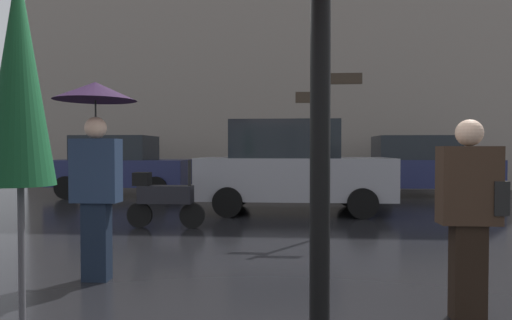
{
  "coord_description": "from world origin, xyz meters",
  "views": [
    {
      "loc": [
        0.26,
        -2.72,
        1.43
      ],
      "look_at": [
        -0.22,
        3.66,
        1.27
      ],
      "focal_mm": 30.78,
      "sensor_mm": 36.0,
      "label": 1
    }
  ],
  "objects_px": {
    "parked_car_right": "(419,166)",
    "street_signpost": "(328,131)",
    "pedestrian_with_umbrella": "(96,137)",
    "parked_car_distant": "(291,167)",
    "parked_car_left": "(120,165)",
    "parked_scooter": "(163,197)",
    "folded_patio_umbrella_near": "(19,90)",
    "pedestrian_with_bag": "(470,207)"
  },
  "relations": [
    {
      "from": "parked_car_right",
      "to": "street_signpost",
      "type": "relative_size",
      "value": 1.49
    },
    {
      "from": "parked_car_right",
      "to": "street_signpost",
      "type": "height_order",
      "value": "street_signpost"
    },
    {
      "from": "pedestrian_with_umbrella",
      "to": "parked_car_distant",
      "type": "xyz_separation_m",
      "value": [
        2.14,
        5.43,
        -0.53
      ]
    },
    {
      "from": "pedestrian_with_umbrella",
      "to": "street_signpost",
      "type": "xyz_separation_m",
      "value": [
        2.72,
        2.65,
        0.16
      ]
    },
    {
      "from": "parked_car_distant",
      "to": "street_signpost",
      "type": "relative_size",
      "value": 1.52
    },
    {
      "from": "street_signpost",
      "to": "parked_car_distant",
      "type": "bearing_deg",
      "value": 101.87
    },
    {
      "from": "parked_car_left",
      "to": "parked_car_distant",
      "type": "height_order",
      "value": "parked_car_distant"
    },
    {
      "from": "pedestrian_with_umbrella",
      "to": "parked_scooter",
      "type": "bearing_deg",
      "value": -133.55
    },
    {
      "from": "folded_patio_umbrella_near",
      "to": "street_signpost",
      "type": "xyz_separation_m",
      "value": [
        2.12,
        4.93,
        -0.04
      ]
    },
    {
      "from": "parked_car_right",
      "to": "street_signpost",
      "type": "bearing_deg",
      "value": 66.99
    },
    {
      "from": "pedestrian_with_umbrella",
      "to": "parked_car_left",
      "type": "height_order",
      "value": "pedestrian_with_umbrella"
    },
    {
      "from": "parked_scooter",
      "to": "parked_car_left",
      "type": "distance_m",
      "value": 5.97
    },
    {
      "from": "pedestrian_with_umbrella",
      "to": "street_signpost",
      "type": "height_order",
      "value": "street_signpost"
    },
    {
      "from": "parked_car_left",
      "to": "parked_car_right",
      "type": "distance_m",
      "value": 9.11
    },
    {
      "from": "pedestrian_with_umbrella",
      "to": "pedestrian_with_bag",
      "type": "height_order",
      "value": "pedestrian_with_umbrella"
    },
    {
      "from": "parked_car_left",
      "to": "parked_car_right",
      "type": "bearing_deg",
      "value": -2.4
    },
    {
      "from": "pedestrian_with_bag",
      "to": "parked_car_distant",
      "type": "distance_m",
      "value": 6.44
    },
    {
      "from": "parked_scooter",
      "to": "street_signpost",
      "type": "xyz_separation_m",
      "value": [
        2.91,
        -0.53,
        1.17
      ]
    },
    {
      "from": "parked_car_left",
      "to": "street_signpost",
      "type": "relative_size",
      "value": 1.43
    },
    {
      "from": "parked_scooter",
      "to": "street_signpost",
      "type": "bearing_deg",
      "value": 11.55
    },
    {
      "from": "parked_car_right",
      "to": "parked_car_distant",
      "type": "xyz_separation_m",
      "value": [
        -3.9,
        -3.59,
        0.11
      ]
    },
    {
      "from": "parked_car_right",
      "to": "folded_patio_umbrella_near",
      "type": "bearing_deg",
      "value": 68.84
    },
    {
      "from": "pedestrian_with_umbrella",
      "to": "parked_car_left",
      "type": "distance_m",
      "value": 8.96
    },
    {
      "from": "pedestrian_with_bag",
      "to": "parked_car_distant",
      "type": "relative_size",
      "value": 0.39
    },
    {
      "from": "parked_scooter",
      "to": "street_signpost",
      "type": "distance_m",
      "value": 3.18
    },
    {
      "from": "parked_car_left",
      "to": "parked_car_distant",
      "type": "relative_size",
      "value": 0.94
    },
    {
      "from": "parked_car_left",
      "to": "parked_car_right",
      "type": "xyz_separation_m",
      "value": [
        9.09,
        0.61,
        -0.01
      ]
    },
    {
      "from": "pedestrian_with_bag",
      "to": "street_signpost",
      "type": "relative_size",
      "value": 0.59
    },
    {
      "from": "parked_car_right",
      "to": "street_signpost",
      "type": "distance_m",
      "value": 7.22
    },
    {
      "from": "folded_patio_umbrella_near",
      "to": "parked_car_right",
      "type": "relative_size",
      "value": 0.58
    },
    {
      "from": "parked_car_left",
      "to": "street_signpost",
      "type": "xyz_separation_m",
      "value": [
        5.77,
        -5.76,
        0.78
      ]
    },
    {
      "from": "folded_patio_umbrella_near",
      "to": "parked_car_distant",
      "type": "relative_size",
      "value": 0.57
    },
    {
      "from": "pedestrian_with_umbrella",
      "to": "parked_car_right",
      "type": "bearing_deg",
      "value": -170.74
    },
    {
      "from": "pedestrian_with_bag",
      "to": "parked_car_right",
      "type": "relative_size",
      "value": 0.4
    },
    {
      "from": "parked_car_left",
      "to": "parked_car_right",
      "type": "height_order",
      "value": "parked_car_left"
    },
    {
      "from": "folded_patio_umbrella_near",
      "to": "pedestrian_with_bag",
      "type": "xyz_separation_m",
      "value": [
        2.99,
        1.44,
        -0.81
      ]
    },
    {
      "from": "pedestrian_with_umbrella",
      "to": "street_signpost",
      "type": "relative_size",
      "value": 0.76
    },
    {
      "from": "parked_car_right",
      "to": "parked_car_distant",
      "type": "relative_size",
      "value": 0.98
    },
    {
      "from": "parked_scooter",
      "to": "parked_car_right",
      "type": "relative_size",
      "value": 0.34
    },
    {
      "from": "parked_car_right",
      "to": "pedestrian_with_bag",
      "type": "bearing_deg",
      "value": 80.61
    },
    {
      "from": "pedestrian_with_umbrella",
      "to": "parked_car_right",
      "type": "distance_m",
      "value": 10.87
    },
    {
      "from": "parked_car_right",
      "to": "parked_car_distant",
      "type": "height_order",
      "value": "parked_car_distant"
    }
  ]
}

